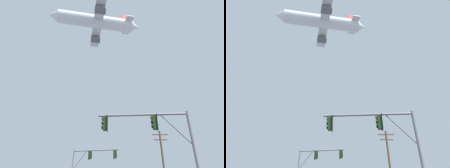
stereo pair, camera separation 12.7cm
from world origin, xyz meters
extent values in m
cylinder|color=slate|center=(5.12, 6.39, 3.05)|extent=(0.20, 0.20, 6.11)
cylinder|color=slate|center=(2.25, 6.56, 5.96)|extent=(5.75, 0.50, 0.15)
cylinder|color=slate|center=(4.26, 6.44, 4.96)|extent=(1.79, 0.19, 2.04)
cube|color=#193814|center=(-0.16, 6.70, 5.43)|extent=(0.28, 0.34, 0.90)
cylinder|color=#193814|center=(-0.16, 6.70, 5.94)|extent=(0.05, 0.05, 0.12)
cube|color=black|center=(-0.02, 6.70, 5.43)|extent=(0.05, 0.46, 1.04)
sphere|color=red|center=(-0.30, 6.71, 5.70)|extent=(0.20, 0.20, 0.20)
cylinder|color=#193814|center=(-0.37, 6.72, 5.76)|extent=(0.05, 0.21, 0.21)
sphere|color=black|center=(-0.30, 6.71, 5.42)|extent=(0.20, 0.20, 0.20)
cylinder|color=#193814|center=(-0.37, 6.72, 5.48)|extent=(0.05, 0.21, 0.21)
sphere|color=black|center=(-0.30, 6.71, 5.14)|extent=(0.20, 0.20, 0.20)
cylinder|color=#193814|center=(-0.37, 6.72, 5.20)|extent=(0.05, 0.21, 0.21)
cube|color=#193814|center=(3.00, 6.51, 5.43)|extent=(0.28, 0.34, 0.90)
cylinder|color=#193814|center=(3.00, 6.51, 5.94)|extent=(0.05, 0.05, 0.12)
cube|color=black|center=(3.14, 6.51, 5.43)|extent=(0.05, 0.46, 1.04)
sphere|color=red|center=(2.85, 6.52, 5.70)|extent=(0.20, 0.20, 0.20)
cylinder|color=#193814|center=(2.79, 6.53, 5.76)|extent=(0.05, 0.21, 0.21)
sphere|color=black|center=(2.85, 6.52, 5.42)|extent=(0.20, 0.20, 0.20)
cylinder|color=#193814|center=(2.79, 6.53, 5.48)|extent=(0.05, 0.21, 0.21)
sphere|color=black|center=(2.85, 6.52, 5.14)|extent=(0.20, 0.20, 0.20)
cylinder|color=#193814|center=(2.79, 6.53, 5.20)|extent=(0.05, 0.21, 0.21)
cylinder|color=slate|center=(-1.80, 18.92, 6.26)|extent=(5.45, 1.01, 0.15)
cylinder|color=slate|center=(-3.70, 19.22, 5.21)|extent=(1.70, 0.35, 2.14)
cube|color=#193814|center=(0.48, 18.56, 5.73)|extent=(0.31, 0.36, 0.90)
cylinder|color=#193814|center=(0.48, 18.56, 6.24)|extent=(0.05, 0.05, 0.12)
cube|color=black|center=(0.35, 18.58, 5.73)|extent=(0.10, 0.46, 1.04)
sphere|color=red|center=(0.63, 18.54, 6.00)|extent=(0.20, 0.20, 0.20)
cylinder|color=#193814|center=(0.69, 18.53, 6.06)|extent=(0.07, 0.21, 0.21)
sphere|color=black|center=(0.63, 18.54, 5.72)|extent=(0.20, 0.20, 0.20)
cylinder|color=#193814|center=(0.69, 18.53, 5.78)|extent=(0.07, 0.21, 0.21)
sphere|color=black|center=(0.63, 18.54, 5.44)|extent=(0.20, 0.20, 0.20)
cylinder|color=#193814|center=(0.69, 18.53, 5.50)|extent=(0.07, 0.21, 0.21)
cube|color=#193814|center=(-2.50, 19.03, 5.73)|extent=(0.31, 0.36, 0.90)
cylinder|color=#193814|center=(-2.50, 19.03, 6.24)|extent=(0.05, 0.05, 0.12)
cube|color=black|center=(-2.64, 19.06, 5.73)|extent=(0.10, 0.46, 1.04)
sphere|color=red|center=(-2.36, 19.01, 6.00)|extent=(0.20, 0.20, 0.20)
cylinder|color=#193814|center=(-2.29, 19.00, 6.06)|extent=(0.07, 0.21, 0.21)
sphere|color=black|center=(-2.36, 19.01, 5.72)|extent=(0.20, 0.20, 0.20)
cylinder|color=#193814|center=(-2.29, 19.00, 5.78)|extent=(0.07, 0.21, 0.21)
sphere|color=black|center=(-2.36, 19.01, 5.44)|extent=(0.20, 0.20, 0.20)
cylinder|color=#193814|center=(-2.29, 19.00, 5.50)|extent=(0.07, 0.21, 0.21)
cylinder|color=brown|center=(6.78, 21.67, 4.70)|extent=(0.28, 0.28, 9.41)
cube|color=brown|center=(6.78, 21.67, 8.91)|extent=(2.20, 0.12, 0.12)
cube|color=brown|center=(6.78, 21.67, 8.21)|extent=(1.80, 0.12, 0.12)
cylinder|color=gray|center=(5.88, 21.67, 9.03)|extent=(0.10, 0.10, 0.18)
cylinder|color=gray|center=(7.68, 21.67, 9.03)|extent=(0.10, 0.10, 0.18)
cylinder|color=white|center=(-5.27, 38.38, 50.14)|extent=(23.88, 8.68, 4.18)
cone|color=white|center=(-18.09, 35.83, 50.14)|extent=(3.59, 4.46, 3.97)
cone|color=white|center=(7.41, 40.90, 50.14)|extent=(3.26, 3.99, 3.55)
cube|color=silver|center=(-4.63, 38.50, 49.51)|extent=(7.15, 22.34, 0.47)
cylinder|color=#595B60|center=(-3.42, 32.41, 48.26)|extent=(3.53, 2.92, 2.35)
cylinder|color=#595B60|center=(-5.84, 44.60, 48.26)|extent=(3.53, 2.92, 2.35)
cube|color=#B21E1E|center=(4.72, 40.36, 52.49)|extent=(3.65, 1.02, 4.96)
cube|color=silver|center=(4.98, 40.41, 50.53)|extent=(3.83, 8.15, 0.26)
camera|label=1|loc=(0.42, -5.47, 1.27)|focal=31.38mm
camera|label=2|loc=(0.55, -5.47, 1.27)|focal=31.38mm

